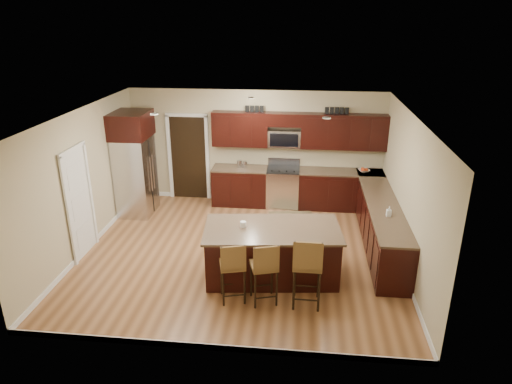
# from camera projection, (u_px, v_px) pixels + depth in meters

# --- Properties ---
(floor) EXTENTS (6.00, 6.00, 0.00)m
(floor) POSITION_uv_depth(u_px,v_px,m) (241.00, 253.00, 8.81)
(floor) COLOR #926039
(floor) RESTS_ON ground
(ceiling) EXTENTS (6.00, 6.00, 0.00)m
(ceiling) POSITION_uv_depth(u_px,v_px,m) (239.00, 115.00, 7.83)
(ceiling) COLOR silver
(ceiling) RESTS_ON wall_back
(wall_back) EXTENTS (6.00, 0.00, 6.00)m
(wall_back) POSITION_uv_depth(u_px,v_px,m) (256.00, 147.00, 10.87)
(wall_back) COLOR tan
(wall_back) RESTS_ON floor
(wall_left) EXTENTS (0.00, 5.50, 5.50)m
(wall_left) POSITION_uv_depth(u_px,v_px,m) (83.00, 182.00, 8.62)
(wall_left) COLOR tan
(wall_left) RESTS_ON floor
(wall_right) EXTENTS (0.00, 5.50, 5.50)m
(wall_right) POSITION_uv_depth(u_px,v_px,m) (408.00, 195.00, 8.02)
(wall_right) COLOR tan
(wall_right) RESTS_ON floor
(base_cabinets) EXTENTS (4.02, 3.96, 0.92)m
(base_cabinets) POSITION_uv_depth(u_px,v_px,m) (337.00, 206.00, 9.79)
(base_cabinets) COLOR black
(base_cabinets) RESTS_ON floor
(upper_cabinets) EXTENTS (4.00, 0.33, 0.80)m
(upper_cabinets) POSITION_uv_depth(u_px,v_px,m) (300.00, 130.00, 10.43)
(upper_cabinets) COLOR black
(upper_cabinets) RESTS_ON wall_back
(range) EXTENTS (0.76, 0.64, 1.11)m
(range) POSITION_uv_depth(u_px,v_px,m) (283.00, 187.00, 10.84)
(range) COLOR silver
(range) RESTS_ON floor
(microwave) EXTENTS (0.76, 0.31, 0.40)m
(microwave) POSITION_uv_depth(u_px,v_px,m) (284.00, 138.00, 10.57)
(microwave) COLOR silver
(microwave) RESTS_ON upper_cabinets
(doorway) EXTENTS (0.85, 0.03, 2.06)m
(doorway) POSITION_uv_depth(u_px,v_px,m) (189.00, 158.00, 11.13)
(doorway) COLOR black
(doorway) RESTS_ON floor
(pantry_door) EXTENTS (0.03, 0.80, 2.04)m
(pantry_door) POSITION_uv_depth(u_px,v_px,m) (79.00, 204.00, 8.46)
(pantry_door) COLOR white
(pantry_door) RESTS_ON floor
(letter_decor) EXTENTS (2.20, 0.03, 0.15)m
(letter_decor) POSITION_uv_depth(u_px,v_px,m) (295.00, 110.00, 10.28)
(letter_decor) COLOR black
(letter_decor) RESTS_ON upper_cabinets
(island) EXTENTS (2.43, 1.45, 0.92)m
(island) POSITION_uv_depth(u_px,v_px,m) (272.00, 254.00, 7.92)
(island) COLOR black
(island) RESTS_ON floor
(stool_left) EXTENTS (0.48, 0.48, 1.05)m
(stool_left) POSITION_uv_depth(u_px,v_px,m) (233.00, 265.00, 7.12)
(stool_left) COLOR brown
(stool_left) RESTS_ON floor
(stool_mid) EXTENTS (0.50, 0.50, 1.07)m
(stool_mid) POSITION_uv_depth(u_px,v_px,m) (265.00, 266.00, 7.06)
(stool_mid) COLOR brown
(stool_mid) RESTS_ON floor
(stool_right) EXTENTS (0.45, 0.45, 1.20)m
(stool_right) POSITION_uv_depth(u_px,v_px,m) (307.00, 265.00, 6.96)
(stool_right) COLOR brown
(stool_right) RESTS_ON floor
(refrigerator) EXTENTS (0.79, 0.96, 2.35)m
(refrigerator) POSITION_uv_depth(u_px,v_px,m) (134.00, 163.00, 10.19)
(refrigerator) COLOR silver
(refrigerator) RESTS_ON floor
(floor_mat) EXTENTS (1.08, 0.81, 0.01)m
(floor_mat) POSITION_uv_depth(u_px,v_px,m) (291.00, 217.00, 10.35)
(floor_mat) COLOR brown
(floor_mat) RESTS_ON floor
(fruit_bowl) EXTENTS (0.33, 0.33, 0.06)m
(fruit_bowl) POSITION_uv_depth(u_px,v_px,m) (364.00, 171.00, 10.48)
(fruit_bowl) COLOR silver
(fruit_bowl) RESTS_ON base_cabinets
(soap_bottle) EXTENTS (0.08, 0.09, 0.18)m
(soap_bottle) POSITION_uv_depth(u_px,v_px,m) (389.00, 211.00, 8.17)
(soap_bottle) COLOR #B2B2B2
(soap_bottle) RESTS_ON base_cabinets
(canister_tall) EXTENTS (0.12, 0.12, 0.18)m
(canister_tall) POSITION_uv_depth(u_px,v_px,m) (240.00, 164.00, 10.75)
(canister_tall) COLOR silver
(canister_tall) RESTS_ON base_cabinets
(canister_short) EXTENTS (0.11, 0.11, 0.16)m
(canister_short) POSITION_uv_depth(u_px,v_px,m) (245.00, 165.00, 10.74)
(canister_short) COLOR silver
(canister_short) RESTS_ON base_cabinets
(island_jar) EXTENTS (0.10, 0.10, 0.10)m
(island_jar) POSITION_uv_depth(u_px,v_px,m) (243.00, 224.00, 7.77)
(island_jar) COLOR white
(island_jar) RESTS_ON island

